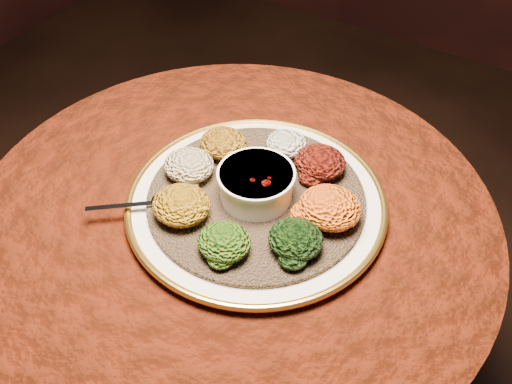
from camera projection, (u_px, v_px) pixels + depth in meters
The scene contains 13 objects.
table at pixel (235, 269), 1.16m from camera, with size 0.96×0.96×0.73m.
platter at pixel (256, 202), 1.03m from camera, with size 0.56×0.56×0.02m.
injera at pixel (256, 198), 1.02m from camera, with size 0.39×0.39×0.01m, color brown.
stew_bowl at pixel (256, 183), 0.99m from camera, with size 0.14×0.14×0.06m.
spoon at pixel (156, 203), 1.00m from camera, with size 0.13×0.11×0.01m.
portion_ayib at pixel (286, 144), 1.09m from camera, with size 0.08×0.08×0.04m, color beige.
portion_kitfo at pixel (320, 162), 1.05m from camera, with size 0.09×0.09×0.05m, color black.
portion_tikil at pixel (330, 207), 0.96m from camera, with size 0.11×0.10×0.05m, color #A65D0D.
portion_gomen at pixel (296, 239), 0.92m from camera, with size 0.09×0.09×0.04m, color black.
portion_mixveg at pixel (224, 242), 0.91m from camera, with size 0.09×0.08×0.04m, color #A9340A.
portion_kik at pixel (181, 205), 0.97m from camera, with size 0.10×0.10×0.05m, color #A26D0E.
portion_timatim at pixel (189, 165), 1.04m from camera, with size 0.09×0.09×0.05m, color maroon.
portion_shiro at pixel (223, 143), 1.08m from camera, with size 0.09×0.09×0.04m, color #966412.
Camera 1 is at (0.41, -0.58, 1.48)m, focal length 40.00 mm.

